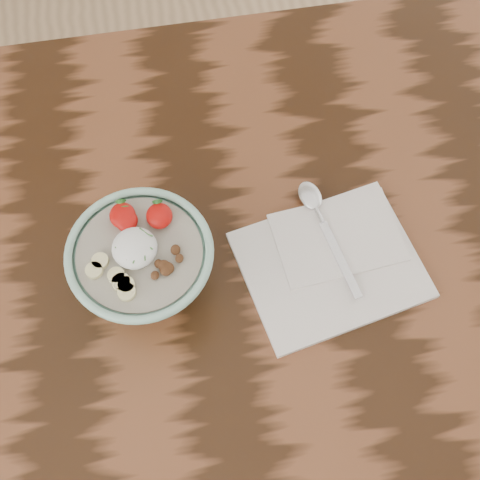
% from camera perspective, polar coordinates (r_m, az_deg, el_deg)
% --- Properties ---
extents(table, '(1.60, 0.90, 0.75)m').
position_cam_1_polar(table, '(0.99, -2.56, -4.89)').
color(table, black).
rests_on(table, ground).
extents(breakfast_bowl, '(0.18, 0.18, 0.12)m').
position_cam_1_polar(breakfast_bowl, '(0.85, -8.29, -2.09)').
color(breakfast_bowl, '#9ACFB9').
rests_on(breakfast_bowl, table).
extents(napkin, '(0.26, 0.23, 0.01)m').
position_cam_1_polar(napkin, '(0.92, 7.84, -1.62)').
color(napkin, white).
rests_on(napkin, table).
extents(spoon, '(0.06, 0.19, 0.01)m').
position_cam_1_polar(spoon, '(0.93, 6.62, 2.48)').
color(spoon, silver).
rests_on(spoon, napkin).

